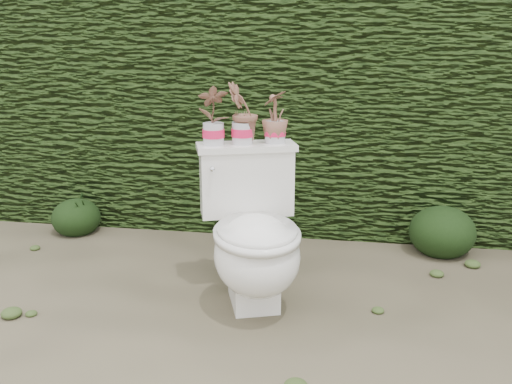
% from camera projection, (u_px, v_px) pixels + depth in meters
% --- Properties ---
extents(ground, '(60.00, 60.00, 0.00)m').
position_uv_depth(ground, '(229.00, 314.00, 2.77)').
color(ground, '#6C634A').
rests_on(ground, ground).
extents(hedge, '(8.00, 1.00, 1.60)m').
position_uv_depth(hedge, '(274.00, 107.00, 4.06)').
color(hedge, '#2D4617').
rests_on(hedge, ground).
extents(toilet, '(0.65, 0.79, 0.78)m').
position_uv_depth(toilet, '(254.00, 238.00, 2.77)').
color(toilet, white).
rests_on(toilet, ground).
extents(potted_plant_left, '(0.18, 0.15, 0.28)m').
position_uv_depth(potted_plant_left, '(213.00, 117.00, 2.81)').
color(potted_plant_left, '#2D661F').
rests_on(potted_plant_left, toilet).
extents(potted_plant_center, '(0.21, 0.21, 0.29)m').
position_uv_depth(potted_plant_center, '(242.00, 115.00, 2.83)').
color(potted_plant_center, '#2D661F').
rests_on(potted_plant_center, toilet).
extents(potted_plant_right, '(0.17, 0.17, 0.25)m').
position_uv_depth(potted_plant_right, '(275.00, 118.00, 2.87)').
color(potted_plant_right, '#2D661F').
rests_on(potted_plant_right, toilet).
extents(liriope_clump_1, '(0.33, 0.33, 0.26)m').
position_uv_depth(liriope_clump_1, '(76.00, 214.00, 3.86)').
color(liriope_clump_1, black).
rests_on(liriope_clump_1, ground).
extents(liriope_clump_2, '(0.37, 0.37, 0.29)m').
position_uv_depth(liriope_clump_2, '(250.00, 218.00, 3.72)').
color(liriope_clump_2, black).
rests_on(liriope_clump_2, ground).
extents(liriope_clump_3, '(0.40, 0.40, 0.32)m').
position_uv_depth(liriope_clump_3, '(443.00, 228.00, 3.49)').
color(liriope_clump_3, black).
rests_on(liriope_clump_3, ground).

